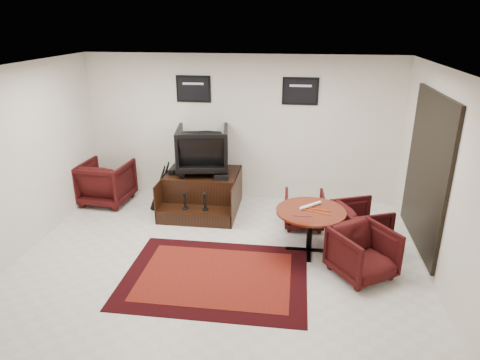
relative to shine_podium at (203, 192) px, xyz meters
name	(u,v)px	position (x,y,z in m)	size (l,w,h in m)	color
ground	(219,260)	(0.64, -1.82, -0.32)	(6.00, 6.00, 0.00)	silver
room_shell	(247,144)	(1.05, -1.70, 1.46)	(6.02, 5.02, 2.81)	beige
area_rug	(215,276)	(0.67, -2.25, -0.32)	(2.55, 1.91, 0.01)	black
shine_podium	(203,192)	(0.00, 0.00, 0.00)	(1.36, 1.40, 0.70)	black
shine_chair	(203,147)	(0.00, 0.14, 0.85)	(0.92, 0.86, 0.95)	black
shoes_pair	(176,171)	(-0.48, -0.04, 0.43)	(0.22, 0.27, 0.10)	black
polish_kit	(222,177)	(0.41, -0.23, 0.42)	(0.25, 0.18, 0.09)	black
umbrella_black	(159,187)	(-0.77, -0.21, 0.14)	(0.35, 0.13, 0.93)	black
umbrella_hooked	(163,183)	(-0.76, -0.01, 0.15)	(0.35, 0.13, 0.94)	black
armchair_side	(106,180)	(-1.91, 0.03, 0.13)	(0.89, 0.83, 0.91)	black
meeting_table	(311,216)	(1.98, -1.35, 0.28)	(1.05, 1.05, 0.69)	#4E130B
table_chair_back	(304,208)	(1.90, -0.49, 0.02)	(0.66, 0.61, 0.68)	black
table_chair_window	(360,222)	(2.77, -1.02, 0.06)	(0.74, 0.69, 0.76)	black
table_chair_corner	(363,251)	(2.69, -1.93, 0.07)	(0.76, 0.71, 0.78)	black
paper_roll	(310,205)	(1.97, -1.22, 0.39)	(0.05, 0.05, 0.42)	white
table_clutter	(314,211)	(2.02, -1.39, 0.37)	(0.57, 0.33, 0.01)	red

